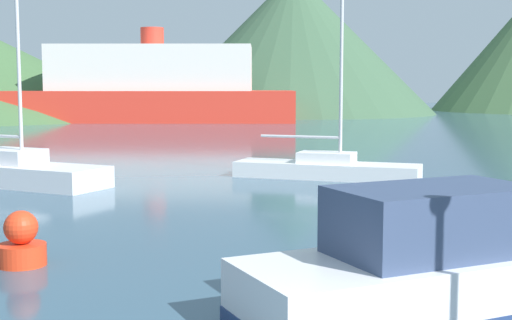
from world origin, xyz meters
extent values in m
cube|color=silver|center=(2.62, 4.28, 0.44)|extent=(7.00, 4.00, 0.88)
cube|color=navy|center=(2.62, 4.28, 0.10)|extent=(7.04, 4.02, 0.20)
cube|color=#334260|center=(2.14, 4.13, 1.36)|extent=(3.21, 2.42, 0.96)
cube|color=white|center=(3.88, 18.93, 0.27)|extent=(6.55, 4.32, 0.54)
cube|color=white|center=(3.88, 18.93, 0.73)|extent=(2.25, 1.89, 0.38)
cylinder|color=#BCBCC1|center=(4.32, 18.72, 4.49)|extent=(0.12, 0.12, 7.90)
cylinder|color=#BCBCC1|center=(3.01, 19.36, 1.44)|extent=(2.66, 1.36, 0.10)
cube|color=silver|center=(-6.82, 18.64, 0.34)|extent=(6.91, 5.50, 0.69)
cube|color=silver|center=(-6.82, 18.64, 0.93)|extent=(2.51, 2.32, 0.48)
cylinder|color=#BCBCC1|center=(-6.39, 18.35, 4.10)|extent=(0.12, 0.12, 6.83)
cube|color=red|center=(-3.08, 59.19, 1.37)|extent=(26.02, 11.30, 2.74)
cube|color=silver|center=(-3.08, 59.19, 4.73)|extent=(18.37, 9.14, 3.98)
cylinder|color=red|center=(-3.08, 59.19, 7.52)|extent=(2.05, 2.05, 1.60)
cylinder|color=red|center=(-4.28, 7.64, 0.20)|extent=(0.88, 0.88, 0.40)
sphere|color=red|center=(-4.28, 7.64, 0.70)|extent=(0.62, 0.62, 0.62)
cone|color=#38563D|center=(12.60, 76.09, 7.99)|extent=(32.35, 32.35, 15.99)
camera|label=1|loc=(-1.56, -5.49, 3.28)|focal=50.00mm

